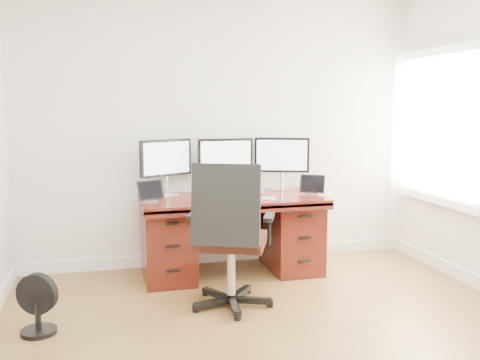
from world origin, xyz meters
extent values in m
cube|color=white|center=(0.00, 2.25, 1.35)|extent=(4.00, 0.10, 2.70)
cube|color=white|center=(1.97, 1.50, 1.40)|extent=(0.04, 1.30, 1.50)
cube|color=white|center=(1.95, 1.50, 1.40)|extent=(0.01, 1.15, 1.35)
cube|color=#4A150E|center=(0.00, 1.80, 0.72)|extent=(1.70, 0.80, 0.05)
cube|color=#4A150E|center=(-0.60, 1.83, 0.35)|extent=(0.45, 0.70, 0.70)
cube|color=#4A150E|center=(0.60, 1.83, 0.35)|extent=(0.45, 0.70, 0.70)
cube|color=#350E09|center=(0.00, 2.10, 0.50)|extent=(0.74, 0.03, 0.40)
cylinder|color=black|center=(-0.19, 1.02, 0.04)|extent=(0.82, 0.82, 0.09)
cylinder|color=silver|center=(-0.19, 1.02, 0.31)|extent=(0.07, 0.07, 0.45)
cube|color=black|center=(-0.19, 1.02, 0.53)|extent=(0.69, 0.68, 0.08)
cube|color=black|center=(-0.29, 0.80, 0.87)|extent=(0.49, 0.25, 0.61)
cube|color=black|center=(-0.47, 1.14, 0.73)|extent=(0.16, 0.27, 0.03)
cube|color=black|center=(0.08, 0.91, 0.73)|extent=(0.16, 0.27, 0.03)
cylinder|color=black|center=(-1.64, 0.84, 0.02)|extent=(0.25, 0.25, 0.03)
cylinder|color=black|center=(-1.64, 0.84, 0.14)|extent=(0.04, 0.04, 0.21)
cylinder|color=black|center=(-1.64, 0.84, 0.29)|extent=(0.29, 0.18, 0.29)
cube|color=silver|center=(-0.58, 2.07, 0.76)|extent=(0.22, 0.20, 0.01)
cylinder|color=silver|center=(-0.58, 2.07, 0.84)|extent=(0.04, 0.04, 0.18)
cube|color=black|center=(-0.58, 2.07, 1.10)|extent=(0.51, 0.27, 0.35)
cube|color=white|center=(-0.57, 2.05, 1.10)|extent=(0.45, 0.22, 0.30)
cube|color=silver|center=(0.00, 2.07, 0.76)|extent=(0.19, 0.15, 0.01)
cylinder|color=silver|center=(0.00, 2.07, 0.84)|extent=(0.04, 0.04, 0.18)
cube|color=black|center=(0.00, 2.07, 1.10)|extent=(0.55, 0.06, 0.35)
cube|color=white|center=(0.00, 2.05, 1.10)|extent=(0.50, 0.03, 0.30)
cube|color=silver|center=(0.58, 2.07, 0.76)|extent=(0.22, 0.20, 0.01)
cylinder|color=silver|center=(0.58, 2.07, 0.84)|extent=(0.04, 0.04, 0.18)
cube|color=black|center=(0.58, 2.07, 1.10)|extent=(0.53, 0.23, 0.35)
cube|color=white|center=(0.57, 2.05, 1.10)|extent=(0.47, 0.18, 0.30)
cube|color=silver|center=(-0.76, 1.75, 0.76)|extent=(0.12, 0.11, 0.01)
cube|color=black|center=(-0.76, 1.75, 0.85)|extent=(0.25, 0.15, 0.17)
cube|color=silver|center=(0.79, 1.75, 0.76)|extent=(0.13, 0.12, 0.01)
cube|color=black|center=(0.79, 1.75, 0.85)|extent=(0.24, 0.19, 0.17)
cube|color=white|center=(-0.04, 1.67, 0.76)|extent=(0.33, 0.19, 0.01)
cube|color=silver|center=(0.30, 1.60, 0.76)|extent=(0.15, 0.15, 0.01)
cube|color=black|center=(-0.28, 1.59, 0.76)|extent=(0.23, 0.15, 0.01)
cube|color=black|center=(0.05, 1.82, 0.76)|extent=(0.13, 0.08, 0.01)
cylinder|color=#8870D2|center=(-0.35, 1.95, 0.78)|extent=(0.03, 0.03, 0.05)
sphere|color=#8870D2|center=(-0.35, 1.95, 0.81)|extent=(0.03, 0.03, 0.03)
cylinder|color=#E86A41|center=(-0.23, 1.95, 0.78)|extent=(0.03, 0.03, 0.05)
sphere|color=#E86A41|center=(-0.23, 1.95, 0.81)|extent=(0.03, 0.03, 0.03)
cylinder|color=#DBBD72|center=(-0.10, 1.95, 0.78)|extent=(0.03, 0.03, 0.05)
sphere|color=#DBBD72|center=(-0.10, 1.95, 0.81)|extent=(0.03, 0.03, 0.03)
cylinder|color=pink|center=(0.10, 1.95, 0.78)|extent=(0.03, 0.03, 0.05)
sphere|color=pink|center=(0.10, 1.95, 0.81)|extent=(0.03, 0.03, 0.03)
cylinder|color=brown|center=(0.21, 1.95, 0.78)|extent=(0.03, 0.03, 0.05)
sphere|color=brown|center=(0.21, 1.95, 0.81)|extent=(0.03, 0.03, 0.03)
cylinder|color=#6395D6|center=(0.34, 1.95, 0.78)|extent=(0.03, 0.03, 0.05)
sphere|color=#6395D6|center=(0.34, 1.95, 0.81)|extent=(0.03, 0.03, 0.03)
camera|label=1|loc=(-1.16, -2.99, 1.60)|focal=40.00mm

